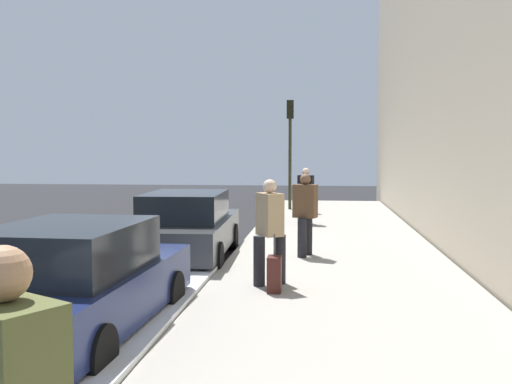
# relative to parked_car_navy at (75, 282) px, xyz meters

# --- Properties ---
(ground_plane) EXTENTS (56.00, 56.00, 0.00)m
(ground_plane) POSITION_rel_parked_car_navy_xyz_m (5.82, -0.14, -0.76)
(ground_plane) COLOR black
(sidewalk) EXTENTS (28.00, 4.60, 0.15)m
(sidewalk) POSITION_rel_parked_car_navy_xyz_m (5.82, -3.44, -0.68)
(sidewalk) COLOR #A39E93
(sidewalk) RESTS_ON ground
(lane_stripe_centre) EXTENTS (28.00, 0.14, 0.01)m
(lane_stripe_centre) POSITION_rel_parked_car_navy_xyz_m (5.82, 3.06, -0.75)
(lane_stripe_centre) COLOR gold
(lane_stripe_centre) RESTS_ON ground
(snow_bank_curb) EXTENTS (8.41, 0.56, 0.22)m
(snow_bank_curb) POSITION_rel_parked_car_navy_xyz_m (0.07, -0.84, -0.65)
(snow_bank_curb) COLOR white
(snow_bank_curb) RESTS_ON ground
(parked_car_navy) EXTENTS (4.39, 2.02, 1.51)m
(parked_car_navy) POSITION_rel_parked_car_navy_xyz_m (0.00, 0.00, 0.00)
(parked_car_navy) COLOR black
(parked_car_navy) RESTS_ON ground
(parked_car_charcoal) EXTENTS (4.68, 2.03, 1.51)m
(parked_car_charcoal) POSITION_rel_parked_car_navy_xyz_m (5.54, -0.16, 0.00)
(parked_car_charcoal) COLOR black
(parked_car_charcoal) RESTS_ON ground
(pedestrian_tan_coat) EXTENTS (0.57, 0.53, 1.78)m
(pedestrian_tan_coat) POSITION_rel_parked_car_navy_xyz_m (2.77, -2.21, 0.34)
(pedestrian_tan_coat) COLOR black
(pedestrian_tan_coat) RESTS_ON sidewalk
(pedestrian_black_coat) EXTENTS (0.56, 0.52, 1.73)m
(pedestrian_black_coat) POSITION_rel_parked_car_navy_xyz_m (11.20, -2.62, 0.32)
(pedestrian_black_coat) COLOR black
(pedestrian_black_coat) RESTS_ON sidewalk
(pedestrian_brown_coat) EXTENTS (0.57, 0.54, 1.77)m
(pedestrian_brown_coat) POSITION_rel_parked_car_navy_xyz_m (5.57, -2.74, 0.34)
(pedestrian_brown_coat) COLOR black
(pedestrian_brown_coat) RESTS_ON sidewalk
(traffic_light_pole) EXTENTS (0.35, 0.26, 4.19)m
(traffic_light_pole) POSITION_rel_parked_car_navy_xyz_m (15.71, -1.90, 2.24)
(traffic_light_pole) COLOR #2D2D19
(traffic_light_pole) RESTS_ON sidewalk
(rolling_suitcase) EXTENTS (0.34, 0.22, 0.93)m
(rolling_suitcase) POSITION_rel_parked_car_navy_xyz_m (2.28, -2.33, -0.32)
(rolling_suitcase) COLOR #471E19
(rolling_suitcase) RESTS_ON sidewalk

